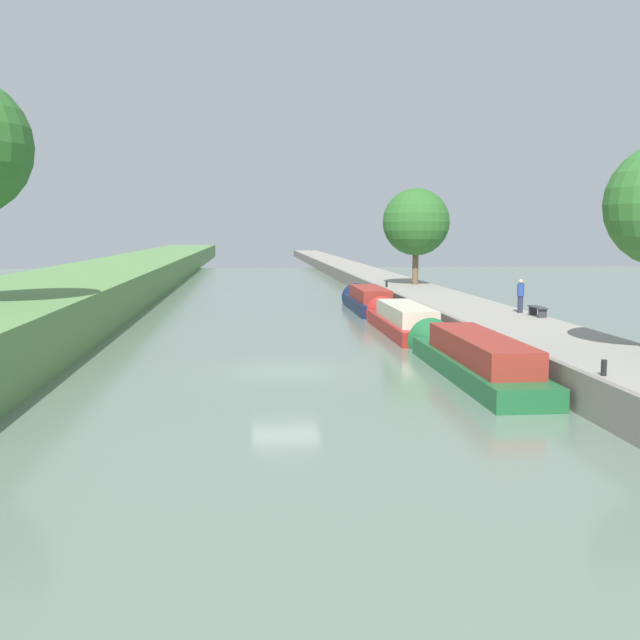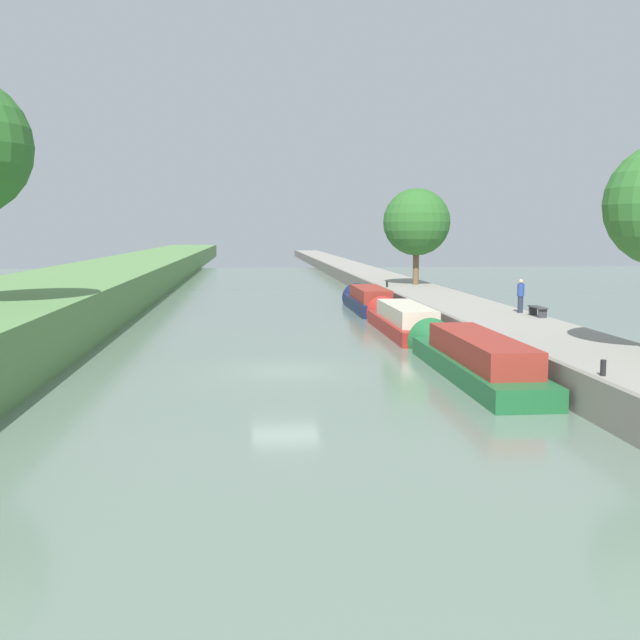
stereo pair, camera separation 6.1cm
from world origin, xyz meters
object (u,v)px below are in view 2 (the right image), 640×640
at_px(narrowboat_green, 469,357).
at_px(park_bench, 538,309).
at_px(mooring_bollard_far, 387,284).
at_px(mooring_bollard_near, 603,368).
at_px(narrowboat_red, 400,320).
at_px(narrowboat_navy, 367,300).
at_px(person_walking, 521,295).

distance_m(narrowboat_green, park_bench, 9.57).
bearing_deg(mooring_bollard_far, park_bench, -79.01).
bearing_deg(narrowboat_green, mooring_bollard_near, -74.74).
relative_size(narrowboat_red, narrowboat_navy, 1.07).
height_order(narrowboat_green, mooring_bollard_far, mooring_bollard_far).
xyz_separation_m(mooring_bollard_near, park_bench, (3.72, 14.46, 0.12)).
relative_size(narrowboat_green, mooring_bollard_near, 27.38).
distance_m(narrowboat_green, narrowboat_navy, 22.79).
distance_m(narrowboat_red, narrowboat_navy, 10.86).
bearing_deg(narrowboat_navy, mooring_bollard_near, -85.98).
bearing_deg(person_walking, mooring_bollard_near, -102.16).
bearing_deg(person_walking, mooring_bollard_far, 101.21).
xyz_separation_m(person_walking, mooring_bollard_far, (-3.47, 17.49, -0.65)).
relative_size(narrowboat_red, park_bench, 7.57).
distance_m(narrowboat_green, mooring_bollard_near, 6.99).
bearing_deg(park_bench, narrowboat_navy, 111.05).
xyz_separation_m(person_walking, mooring_bollard_near, (-3.47, -16.10, -0.65)).
height_order(narrowboat_red, mooring_bollard_far, mooring_bollard_far).
xyz_separation_m(narrowboat_red, narrowboat_navy, (-0.08, 10.86, 0.03)).
relative_size(narrowboat_navy, mooring_bollard_near, 23.49).
distance_m(narrowboat_green, narrowboat_red, 11.93).
distance_m(person_walking, park_bench, 1.75).
bearing_deg(narrowboat_red, person_walking, -24.94).
bearing_deg(park_bench, person_walking, 98.56).
xyz_separation_m(narrowboat_red, mooring_bollard_far, (1.99, 14.96, 0.80)).
bearing_deg(narrowboat_red, mooring_bollard_near, -83.91).
bearing_deg(mooring_bollard_near, narrowboat_navy, 94.02).
bearing_deg(person_walking, narrowboat_green, -119.42).
bearing_deg(narrowboat_red, park_bench, -36.26).
bearing_deg(mooring_bollard_near, mooring_bollard_far, 90.00).
bearing_deg(park_bench, narrowboat_red, 143.74).
distance_m(narrowboat_navy, mooring_bollard_far, 4.66).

